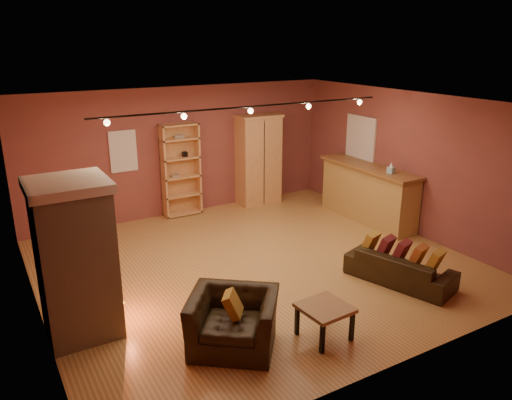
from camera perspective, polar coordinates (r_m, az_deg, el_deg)
floor at (r=8.77m, az=0.08°, el=-7.44°), size 7.00×7.00×0.00m
ceiling at (r=7.97m, az=0.09°, el=11.04°), size 7.00×7.00×0.00m
back_wall at (r=11.10m, az=-8.44°, el=5.53°), size 7.00×0.02×2.80m
left_wall at (r=7.25m, az=-24.59°, el=-2.77°), size 0.02×6.50×2.80m
right_wall at (r=10.41m, az=17.02°, el=4.09°), size 0.02×6.50×2.80m
fireplace at (r=6.87m, az=-19.85°, el=-6.39°), size 1.01×0.98×2.12m
back_window at (r=10.65m, az=-14.95°, el=5.41°), size 0.56×0.04×0.86m
bookcase at (r=11.04m, az=-8.70°, el=3.51°), size 0.83×0.32×2.04m
armoire at (r=11.71m, az=0.27°, el=4.66°), size 1.04×0.59×2.10m
bar_counter at (r=10.92m, az=12.67°, el=0.80°), size 0.67×2.53×1.21m
tissue_box at (r=10.26m, az=15.18°, el=3.48°), size 0.15×0.15×0.22m
right_window at (r=11.31m, az=11.87°, el=6.87°), size 0.05×0.90×1.00m
loveseat at (r=8.37m, az=16.18°, el=-6.82°), size 1.00×1.78×0.73m
armchair at (r=6.44m, az=-2.65°, el=-12.74°), size 1.30×1.23×0.95m
coffee_table at (r=6.71m, az=7.87°, el=-12.42°), size 0.65×0.65×0.46m
track_rail at (r=8.15m, az=-0.63°, el=10.42°), size 5.20×0.09×0.13m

